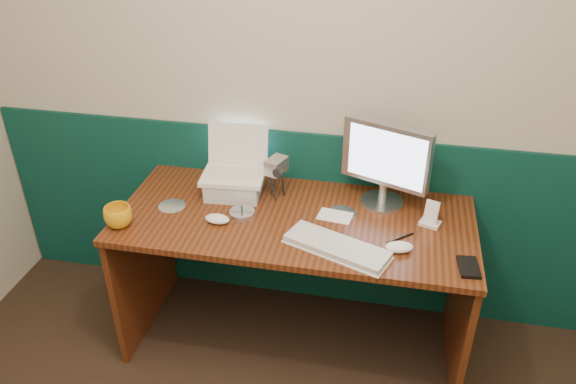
% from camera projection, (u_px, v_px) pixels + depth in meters
% --- Properties ---
extents(back_wall, '(3.50, 0.04, 2.50)m').
position_uv_depth(back_wall, '(328.00, 84.00, 2.56)').
color(back_wall, beige).
rests_on(back_wall, ground).
extents(wainscot, '(3.48, 0.02, 1.00)m').
position_uv_depth(wainscot, '(322.00, 222.00, 2.94)').
color(wainscot, '#08362A').
rests_on(wainscot, ground).
extents(desk, '(1.60, 0.70, 0.75)m').
position_uv_depth(desk, '(294.00, 282.00, 2.71)').
color(desk, '#3D1C0B').
rests_on(desk, ground).
extents(laptop_riser, '(0.27, 0.23, 0.09)m').
position_uv_depth(laptop_riser, '(234.00, 186.00, 2.68)').
color(laptop_riser, silver).
rests_on(laptop_riser, desk).
extents(laptop, '(0.31, 0.25, 0.24)m').
position_uv_depth(laptop, '(232.00, 155.00, 2.59)').
color(laptop, white).
rests_on(laptop, laptop_riser).
extents(monitor, '(0.42, 0.26, 0.41)m').
position_uv_depth(monitor, '(385.00, 165.00, 2.51)').
color(monitor, '#B6B7BC').
rests_on(monitor, desk).
extents(keyboard, '(0.46, 0.29, 0.03)m').
position_uv_depth(keyboard, '(337.00, 248.00, 2.30)').
color(keyboard, silver).
rests_on(keyboard, desk).
extents(mouse_right, '(0.13, 0.09, 0.04)m').
position_uv_depth(mouse_right, '(399.00, 247.00, 2.30)').
color(mouse_right, white).
rests_on(mouse_right, desk).
extents(mouse_left, '(0.12, 0.07, 0.04)m').
position_uv_depth(mouse_left, '(217.00, 219.00, 2.47)').
color(mouse_left, white).
rests_on(mouse_left, desk).
extents(mug, '(0.14, 0.14, 0.10)m').
position_uv_depth(mug, '(118.00, 217.00, 2.44)').
color(mug, gold).
rests_on(mug, desk).
extents(camcorder, '(0.12, 0.15, 0.19)m').
position_uv_depth(camcorder, '(277.00, 179.00, 2.62)').
color(camcorder, '#B4B4BA').
rests_on(camcorder, desk).
extents(cd_spindle, '(0.11, 0.11, 0.02)m').
position_uv_depth(cd_spindle, '(242.00, 213.00, 2.53)').
color(cd_spindle, silver).
rests_on(cd_spindle, desk).
extents(cd_loose_a, '(0.13, 0.13, 0.00)m').
position_uv_depth(cd_loose_a, '(172.00, 206.00, 2.60)').
color(cd_loose_a, silver).
rests_on(cd_loose_a, desk).
extents(cd_loose_b, '(0.13, 0.13, 0.00)m').
position_uv_depth(cd_loose_b, '(342.00, 213.00, 2.55)').
color(cd_loose_b, '#AEB6BE').
rests_on(cd_loose_b, desk).
extents(pen, '(0.11, 0.10, 0.01)m').
position_uv_depth(pen, '(400.00, 238.00, 2.37)').
color(pen, black).
rests_on(pen, desk).
extents(papers, '(0.16, 0.12, 0.00)m').
position_uv_depth(papers, '(335.00, 216.00, 2.52)').
color(papers, white).
rests_on(papers, desk).
extents(dock, '(0.10, 0.09, 0.02)m').
position_uv_depth(dock, '(430.00, 223.00, 2.46)').
color(dock, white).
rests_on(dock, desk).
extents(music_player, '(0.07, 0.05, 0.10)m').
position_uv_depth(music_player, '(432.00, 212.00, 2.43)').
color(music_player, white).
rests_on(music_player, dock).
extents(pda, '(0.09, 0.14, 0.02)m').
position_uv_depth(pda, '(469.00, 267.00, 2.20)').
color(pda, black).
rests_on(pda, desk).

